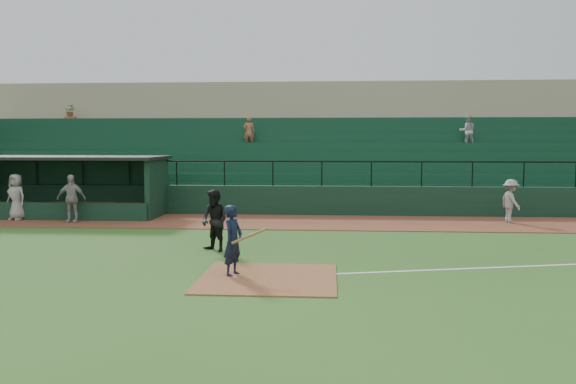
{
  "coord_description": "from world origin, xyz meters",
  "views": [
    {
      "loc": [
        1.36,
        -13.65,
        3.04
      ],
      "look_at": [
        0.0,
        5.0,
        1.4
      ],
      "focal_mm": 36.64,
      "sensor_mm": 36.0,
      "label": 1
    }
  ],
  "objects": [
    {
      "name": "ground",
      "position": [
        0.0,
        0.0,
        0.0
      ],
      "size": [
        90.0,
        90.0,
        0.0
      ],
      "primitive_type": "plane",
      "color": "#2B561B",
      "rests_on": "ground"
    },
    {
      "name": "warning_track",
      "position": [
        0.0,
        8.0,
        0.01
      ],
      "size": [
        40.0,
        4.0,
        0.03
      ],
      "primitive_type": "cube",
      "color": "brown",
      "rests_on": "ground"
    },
    {
      "name": "home_plate_dirt",
      "position": [
        0.0,
        -1.0,
        0.01
      ],
      "size": [
        3.0,
        3.0,
        0.03
      ],
      "primitive_type": "cube",
      "color": "brown",
      "rests_on": "ground"
    },
    {
      "name": "stadium_structure",
      "position": [
        -0.0,
        16.46,
        2.3
      ],
      "size": [
        38.0,
        13.08,
        6.4
      ],
      "color": "black",
      "rests_on": "ground"
    },
    {
      "name": "dugout",
      "position": [
        -9.75,
        9.56,
        1.33
      ],
      "size": [
        8.9,
        3.2,
        2.42
      ],
      "color": "black",
      "rests_on": "ground"
    },
    {
      "name": "batter_at_plate",
      "position": [
        -0.81,
        -0.78,
        0.8
      ],
      "size": [
        1.07,
        0.71,
        1.61
      ],
      "color": "black",
      "rests_on": "ground"
    },
    {
      "name": "umpire",
      "position": [
        -1.81,
        2.14,
        0.85
      ],
      "size": [
        1.05,
        1.0,
        1.7
      ],
      "primitive_type": "imported",
      "rotation": [
        0.0,
        0.0,
        -0.62
      ],
      "color": "black",
      "rests_on": "ground"
    },
    {
      "name": "runner",
      "position": [
        7.96,
        8.33,
        0.83
      ],
      "size": [
        0.84,
        1.15,
        1.6
      ],
      "primitive_type": "imported",
      "rotation": [
        0.0,
        0.0,
        1.83
      ],
      "color": "gray",
      "rests_on": "warning_track"
    },
    {
      "name": "dugout_player_a",
      "position": [
        -8.19,
        7.25,
        0.91
      ],
      "size": [
        1.08,
        0.56,
        1.77
      ],
      "primitive_type": "imported",
      "rotation": [
        0.0,
        0.0,
        0.13
      ],
      "color": "#9D9893",
      "rests_on": "warning_track"
    },
    {
      "name": "dugout_player_b",
      "position": [
        -10.55,
        7.72,
        0.91
      ],
      "size": [
        0.99,
        0.81,
        1.75
      ],
      "primitive_type": "imported",
      "rotation": [
        0.0,
        0.0,
        -0.33
      ],
      "color": "gray",
      "rests_on": "warning_track"
    }
  ]
}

